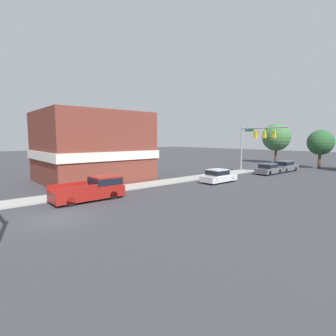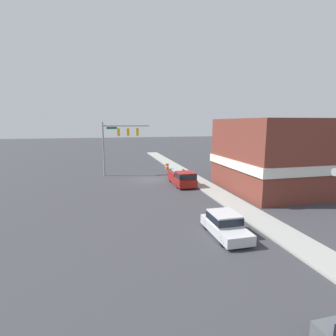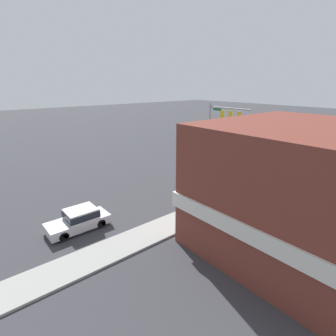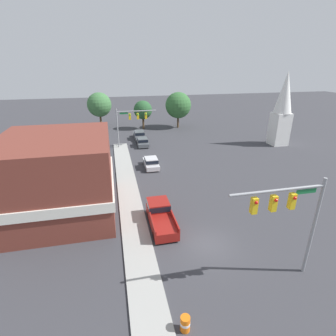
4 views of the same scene
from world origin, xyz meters
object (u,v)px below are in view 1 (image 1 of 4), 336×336
Objects in this scene: car_second_ahead at (269,169)px; pickup_truck_parked at (94,188)px; car_distant at (285,166)px; car_lead at (218,176)px.

pickup_truck_parked is (-1.46, -24.43, 0.12)m from car_second_ahead.
car_second_ahead is 0.78× the size of pickup_truck_parked.
car_distant is 29.13m from pickup_truck_parked.
car_second_ahead is at bearing 86.59° from pickup_truck_parked.
car_distant is 0.88× the size of pickup_truck_parked.
pickup_truck_parked reaches higher than car_distant.
car_distant is (-0.02, 4.66, 0.05)m from car_second_ahead.
car_lead is at bearing -90.37° from car_distant.
car_second_ahead is 24.48m from pickup_truck_parked.
pickup_truck_parked is at bearing -95.51° from car_lead.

